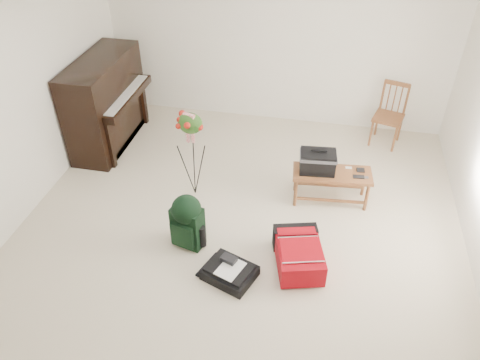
% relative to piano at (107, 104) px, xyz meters
% --- Properties ---
extents(floor, '(5.00, 5.50, 0.01)m').
position_rel_piano_xyz_m(floor, '(2.19, -1.60, -0.60)').
color(floor, beige).
rests_on(floor, ground).
extents(ceiling, '(5.00, 5.50, 0.01)m').
position_rel_piano_xyz_m(ceiling, '(2.19, -1.60, 1.90)').
color(ceiling, white).
rests_on(ceiling, wall_back).
extents(wall_back, '(5.00, 0.04, 2.50)m').
position_rel_piano_xyz_m(wall_back, '(2.19, 1.15, 0.65)').
color(wall_back, white).
rests_on(wall_back, floor).
extents(wall_left, '(0.04, 5.50, 2.50)m').
position_rel_piano_xyz_m(wall_left, '(-0.31, -1.60, 0.65)').
color(wall_left, white).
rests_on(wall_left, floor).
extents(piano, '(0.71, 1.50, 1.25)m').
position_rel_piano_xyz_m(piano, '(0.00, 0.00, 0.00)').
color(piano, black).
rests_on(piano, floor).
extents(bench, '(0.96, 0.46, 0.71)m').
position_rel_piano_xyz_m(bench, '(3.03, -0.71, -0.10)').
color(bench, brown).
rests_on(bench, floor).
extents(dining_chair, '(0.48, 0.48, 0.89)m').
position_rel_piano_xyz_m(dining_chair, '(3.86, 0.78, -0.16)').
color(dining_chair, brown).
rests_on(dining_chair, floor).
extents(red_suitcase, '(0.61, 0.77, 0.29)m').
position_rel_piano_xyz_m(red_suitcase, '(2.90, -1.82, -0.45)').
color(red_suitcase, '#AB0715').
rests_on(red_suitcase, floor).
extents(black_duffel, '(0.60, 0.54, 0.21)m').
position_rel_piano_xyz_m(black_duffel, '(2.24, -2.18, -0.52)').
color(black_duffel, black).
rests_on(black_duffel, floor).
extents(green_backpack, '(0.37, 0.34, 0.65)m').
position_rel_piano_xyz_m(green_backpack, '(1.69, -1.80, -0.24)').
color(green_backpack, black).
rests_on(green_backpack, floor).
extents(flower_stand, '(0.46, 0.46, 1.17)m').
position_rel_piano_xyz_m(flower_stand, '(1.51, -0.93, -0.03)').
color(flower_stand, black).
rests_on(flower_stand, floor).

